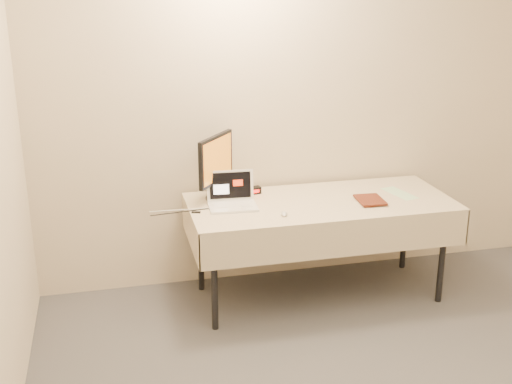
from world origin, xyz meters
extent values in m
cube|color=beige|center=(0.00, 2.50, 1.35)|extent=(4.00, 0.10, 2.70)
cylinder|color=black|center=(-0.82, 1.75, 0.34)|extent=(0.04, 0.04, 0.69)
cylinder|color=black|center=(0.82, 1.75, 0.34)|extent=(0.04, 0.04, 0.69)
cylinder|color=black|center=(-0.82, 2.34, 0.34)|extent=(0.04, 0.04, 0.69)
cylinder|color=black|center=(0.82, 2.34, 0.34)|extent=(0.04, 0.04, 0.69)
cube|color=gray|center=(0.00, 2.04, 0.71)|extent=(1.80, 0.75, 0.04)
cube|color=beige|center=(0.00, 2.04, 0.73)|extent=(1.86, 0.81, 0.01)
cube|color=beige|center=(0.00, 1.64, 0.60)|extent=(1.86, 0.01, 0.25)
cube|color=beige|center=(0.00, 2.45, 0.60)|extent=(1.86, 0.01, 0.25)
cube|color=beige|center=(-0.93, 2.04, 0.60)|extent=(0.01, 0.81, 0.25)
cube|color=beige|center=(0.93, 2.04, 0.60)|extent=(0.01, 0.81, 0.25)
cube|color=white|center=(-0.63, 2.05, 0.75)|extent=(0.34, 0.25, 0.02)
cube|color=white|center=(-0.62, 2.17, 0.86)|extent=(0.33, 0.06, 0.21)
cube|color=black|center=(-0.62, 2.17, 0.86)|extent=(0.29, 0.04, 0.18)
cylinder|color=black|center=(-0.71, 2.26, 0.74)|extent=(0.22, 0.22, 0.01)
cube|color=black|center=(-0.71, 2.26, 0.81)|extent=(0.04, 0.04, 0.11)
cube|color=black|center=(-0.71, 2.26, 1.03)|extent=(0.30, 0.37, 0.34)
cube|color=orange|center=(-0.71, 2.26, 1.03)|extent=(0.25, 0.32, 0.29)
imported|color=maroon|center=(0.24, 1.95, 0.86)|extent=(0.18, 0.03, 0.24)
cube|color=black|center=(-0.44, 2.30, 0.76)|extent=(0.13, 0.08, 0.05)
cube|color=#FF130C|center=(-0.43, 2.28, 0.76)|extent=(0.09, 0.02, 0.02)
ellipsoid|color=silver|center=(-0.33, 1.83, 0.75)|extent=(0.06, 0.09, 0.02)
cube|color=#BAE9BA|center=(0.61, 2.07, 0.74)|extent=(0.19, 0.33, 0.00)
cube|color=black|center=(-0.89, 2.01, 0.74)|extent=(0.06, 0.03, 0.01)
camera|label=1|loc=(-1.44, -1.99, 2.23)|focal=45.00mm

